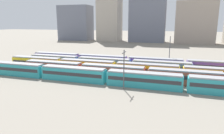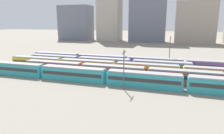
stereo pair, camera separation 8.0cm
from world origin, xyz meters
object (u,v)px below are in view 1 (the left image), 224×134
object	(u,v)px
train_track_3	(104,63)
catenary_pole_1	(170,51)
train_track_4	(185,65)
train_track_2	(181,72)
catenary_pole_0	(124,68)
train_track_0	(107,76)

from	to	relation	value
train_track_3	catenary_pole_1	xyz separation A→B (m)	(20.82, 8.08, 4.04)
train_track_4	catenary_pole_1	distance (m)	7.10
train_track_2	catenary_pole_1	xyz separation A→B (m)	(-3.78, 13.28, 4.04)
train_track_4	catenary_pole_0	xyz separation A→B (m)	(-14.22, -23.83, 3.31)
train_track_4	catenary_pole_0	distance (m)	27.95
train_track_0	catenary_pole_0	xyz separation A→B (m)	(5.22, -3.03, 3.31)
train_track_2	catenary_pole_1	size ratio (longest dim) A/B	10.45
catenary_pole_1	train_track_4	bearing A→B (deg)	-29.61
train_track_4	catenary_pole_0	bearing A→B (deg)	-120.83
train_track_2	train_track_4	world-z (taller)	same
train_track_0	train_track_2	size ratio (longest dim) A/B	0.66
train_track_0	train_track_4	bearing A→B (deg)	46.93
train_track_2	catenary_pole_1	distance (m)	14.39
train_track_2	catenary_pole_0	bearing A→B (deg)	-133.91
train_track_0	catenary_pole_0	size ratio (longest dim) A/B	7.99
train_track_3	train_track_4	world-z (taller)	same
train_track_0	train_track_4	world-z (taller)	same
catenary_pole_0	catenary_pole_1	xyz separation A→B (m)	(9.15, 26.72, 0.73)
train_track_0	catenary_pole_1	distance (m)	28.00
train_track_3	catenary_pole_0	size ratio (longest dim) A/B	5.97
catenary_pole_1	train_track_3	bearing A→B (deg)	-158.78
train_track_2	catenary_pole_0	size ratio (longest dim) A/B	12.03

